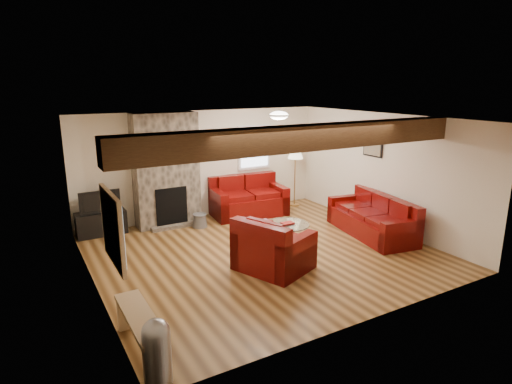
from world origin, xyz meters
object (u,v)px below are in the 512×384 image
at_px(sofa_three, 372,216).
at_px(armchair_red, 274,243).
at_px(loveseat, 248,196).
at_px(television, 99,201).
at_px(floor_lamp, 295,156).
at_px(tv_cabinet, 101,223).
at_px(coffee_table, 287,234).

height_order(sofa_three, armchair_red, armchair_red).
relative_size(loveseat, television, 2.15).
bearing_deg(loveseat, floor_lamp, 10.45).
xyz_separation_m(sofa_three, floor_lamp, (-0.13, 2.62, 0.88)).
bearing_deg(television, loveseat, -5.10).
bearing_deg(tv_cabinet, loveseat, -5.10).
distance_m(coffee_table, tv_cabinet, 3.91).
distance_m(loveseat, armchair_red, 3.14).
distance_m(tv_cabinet, television, 0.49).
bearing_deg(floor_lamp, television, 177.76).
height_order(sofa_three, coffee_table, sofa_three).
distance_m(armchair_red, coffee_table, 1.21).
height_order(sofa_three, tv_cabinet, sofa_three).
distance_m(armchair_red, television, 3.95).
bearing_deg(armchair_red, floor_lamp, -61.82).
xyz_separation_m(loveseat, television, (-3.36, 0.30, 0.27)).
bearing_deg(television, sofa_three, -29.67).
height_order(coffee_table, floor_lamp, floor_lamp).
distance_m(sofa_three, television, 5.68).
bearing_deg(sofa_three, coffee_table, -92.56).
bearing_deg(sofa_three, floor_lamp, -167.19).
relative_size(armchair_red, television, 1.39).
relative_size(sofa_three, tv_cabinet, 2.13).
distance_m(coffee_table, floor_lamp, 3.00).
distance_m(coffee_table, television, 3.95).
bearing_deg(sofa_three, tv_cabinet, -109.74).
relative_size(coffee_table, television, 1.06).
bearing_deg(loveseat, tv_cabinet, -179.14).
xyz_separation_m(coffee_table, television, (-3.09, 2.40, 0.53)).
relative_size(loveseat, armchair_red, 1.54).
height_order(sofa_three, television, television).
xyz_separation_m(loveseat, coffee_table, (-0.28, -2.10, -0.25)).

